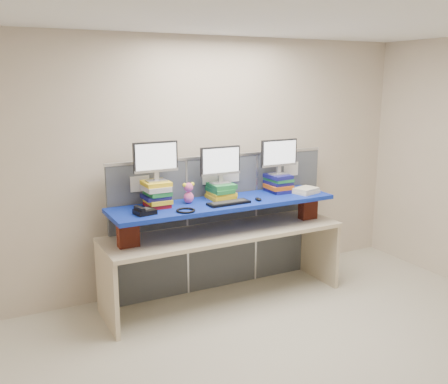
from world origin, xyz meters
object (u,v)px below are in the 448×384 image
desk (224,244)px  monitor_left (156,159)px  keyboard (229,203)px  blue_board (224,203)px  desk_phone (144,211)px  monitor_center (220,163)px  monitor_right (279,155)px

desk → monitor_left: 1.18m
keyboard → blue_board: bearing=82.4°
blue_board → desk_phone: size_ratio=11.67×
blue_board → monitor_center: 0.43m
blue_board → monitor_right: 0.88m
keyboard → monitor_left: bearing=158.0°
blue_board → monitor_right: size_ratio=5.31×
desk → keyboard: 0.50m
monitor_center → monitor_left: bearing=-180.0°
monitor_left → monitor_center: size_ratio=1.00×
monitor_left → monitor_right: size_ratio=1.00×
desk → blue_board: (0.00, 0.00, 0.45)m
blue_board → keyboard: bearing=-95.3°
desk → monitor_right: 1.17m
monitor_left → desk_phone: monitor_left is taller
monitor_center → desk_phone: (-0.92, -0.22, -0.36)m
keyboard → desk_phone: desk_phone is taller
monitor_right → keyboard: (-0.76, -0.25, -0.41)m
blue_board → monitor_left: monitor_left is taller
monitor_left → keyboard: monitor_left is taller
monitor_left → keyboard: size_ratio=1.00×
monitor_center → monitor_right: size_ratio=1.00×
desk → blue_board: bearing=82.5°
desk → monitor_center: bearing=80.6°
monitor_center → keyboard: 0.45m
desk → monitor_right: monitor_right is taller
blue_board → desk: bearing=-97.5°
monitor_left → desk_phone: (-0.21, -0.22, -0.45)m
monitor_center → monitor_right: bearing=-0.0°
blue_board → keyboard: (-0.01, -0.13, 0.04)m
monitor_right → desk_phone: size_ratio=2.20×
blue_board → monitor_center: (0.02, 0.12, 0.41)m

